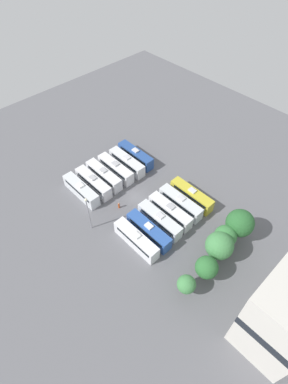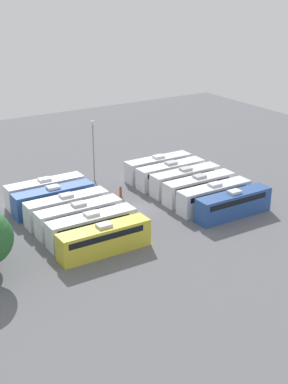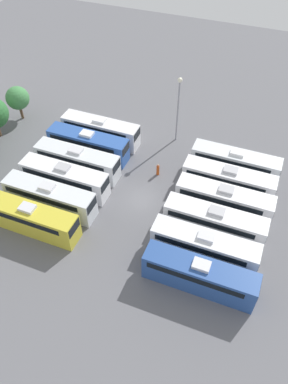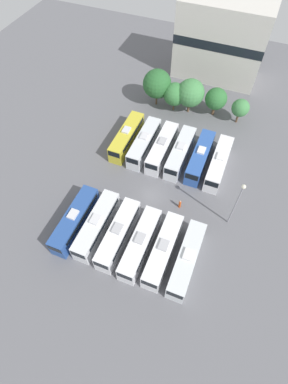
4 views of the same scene
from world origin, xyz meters
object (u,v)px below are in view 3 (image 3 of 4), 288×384
(bus_2, at_px, (214,221))
(bus_9, at_px, (77,160))
(bus_3, at_px, (224,200))
(bus_11, at_px, (100,130))
(bus_0, at_px, (199,275))
(bus_6, at_px, (30,218))
(bus_10, at_px, (88,144))
(bus_1, at_px, (204,246))
(worker_person, at_px, (158,170))
(bus_7, at_px, (49,197))
(bus_5, at_px, (235,163))
(tree_4, at_px, (18,98))
(light_pole, at_px, (179,100))
(bus_8, at_px, (64,178))

(bus_2, relative_size, bus_9, 1.00)
(bus_3, xyz_separation_m, bus_11, (6.58, 18.39, 0.00))
(bus_0, xyz_separation_m, bus_6, (0.11, 18.42, 0.00))
(bus_3, xyz_separation_m, bus_10, (3.32, 18.56, 0.00))
(bus_1, bearing_deg, bus_9, 69.18)
(bus_3, distance_m, worker_person, 9.34)
(bus_0, bearing_deg, bus_7, 79.04)
(bus_0, distance_m, bus_5, 16.84)
(bus_9, height_order, tree_4, tree_4)
(bus_0, relative_size, bus_11, 1.00)
(bus_5, bearing_deg, bus_6, 132.61)
(bus_0, bearing_deg, bus_11, 47.70)
(worker_person, bearing_deg, bus_0, -146.07)
(bus_0, bearing_deg, bus_6, 89.67)
(bus_5, xyz_separation_m, bus_11, (-0.05, 18.22, 0.00))
(bus_10, bearing_deg, bus_1, -119.33)
(bus_9, xyz_separation_m, light_pole, (10.66, -9.31, 4.40))
(bus_9, xyz_separation_m, bus_11, (6.67, 0.12, 0.00))
(bus_9, distance_m, light_pole, 14.82)
(bus_6, bearing_deg, bus_8, -1.71)
(bus_5, xyz_separation_m, worker_person, (-3.66, 8.64, -0.96))
(bus_5, distance_m, bus_11, 18.22)
(bus_2, height_order, light_pole, light_pole)
(bus_10, xyz_separation_m, tree_4, (3.82, 13.00, 1.60))
(bus_0, height_order, bus_9, same)
(bus_8, bearing_deg, tree_4, 51.89)
(bus_9, relative_size, worker_person, 6.39)
(bus_9, distance_m, bus_10, 3.43)
(bus_11, bearing_deg, bus_10, 176.95)
(bus_8, bearing_deg, bus_10, 3.44)
(bus_11, bearing_deg, bus_5, -89.83)
(bus_0, distance_m, bus_6, 18.42)
(bus_2, bearing_deg, bus_11, 61.16)
(bus_2, relative_size, bus_11, 1.00)
(bus_1, bearing_deg, worker_person, 40.50)
(worker_person, xyz_separation_m, light_pole, (7.59, 0.15, 5.36))
(bus_1, xyz_separation_m, bus_3, (6.90, -0.37, 0.00))
(bus_3, relative_size, bus_8, 1.00)
(bus_0, bearing_deg, worker_person, 33.93)
(bus_7, bearing_deg, bus_6, 176.26)
(bus_1, xyz_separation_m, bus_2, (3.47, -0.16, 0.00))
(bus_5, bearing_deg, bus_1, 179.14)
(bus_5, bearing_deg, bus_11, 90.17)
(bus_10, bearing_deg, bus_8, -176.56)
(bus_0, relative_size, bus_9, 1.00)
(bus_2, bearing_deg, bus_0, -177.72)
(light_pole, bearing_deg, worker_person, -178.84)
(bus_2, distance_m, bus_6, 19.34)
(bus_7, height_order, light_pole, light_pole)
(bus_3, height_order, worker_person, bus_3)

